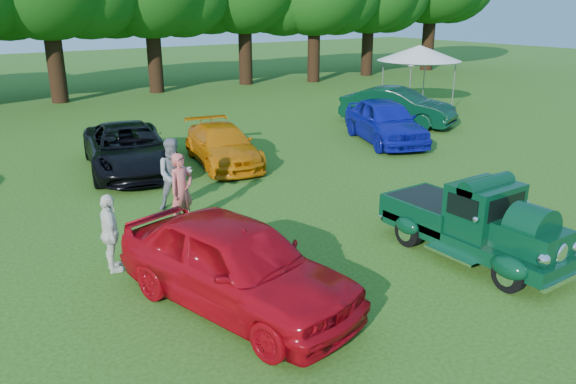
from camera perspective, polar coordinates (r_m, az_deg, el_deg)
ground at (r=11.94m, az=9.47°, el=-6.96°), size 120.00×120.00×0.00m
hero_pickup at (r=12.40m, az=18.36°, el=-3.11°), size 1.96×4.22×1.65m
red_convertible at (r=9.85m, az=-5.33°, el=-7.24°), size 3.07×5.13×1.64m
back_car_black at (r=18.55m, az=-15.91°, el=4.29°), size 3.52×5.72×1.48m
back_car_orange at (r=18.77m, az=-6.66°, el=4.74°), size 2.67×4.70×1.28m
back_car_blue at (r=21.97m, az=9.85°, el=7.11°), size 3.61×5.24×1.66m
back_car_green at (r=25.30m, az=11.06°, el=8.50°), size 3.56×5.21×1.63m
spectator_pink at (r=13.49m, az=-10.76°, el=0.15°), size 0.76×0.61×1.81m
spectator_grey at (r=14.69m, az=-11.45°, el=1.77°), size 1.08×0.94×1.88m
spectator_white at (r=11.60m, az=-17.61°, el=-4.04°), size 0.54×1.00×1.61m
canopy_tent at (r=29.78m, az=13.21°, el=13.55°), size 5.03×5.03×3.13m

